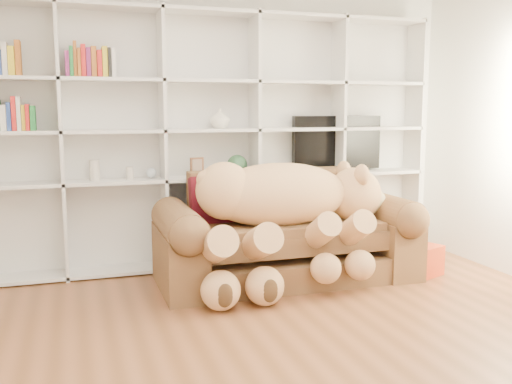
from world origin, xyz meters
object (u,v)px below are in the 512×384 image
object	(u,v)px
sofa	(286,239)
tv	(337,144)
teddy_bear	(284,208)
gift_box	(419,260)

from	to	relation	value
sofa	tv	distance (m)	1.32
sofa	tv	xyz separation A→B (m)	(0.81, 0.69, 0.79)
teddy_bear	tv	bearing A→B (deg)	46.03
sofa	gift_box	size ratio (longest dim) A/B	6.57
sofa	teddy_bear	bearing A→B (deg)	-116.07
sofa	teddy_bear	world-z (taller)	teddy_bear
gift_box	teddy_bear	bearing A→B (deg)	176.63
teddy_bear	gift_box	size ratio (longest dim) A/B	5.39
teddy_bear	gift_box	xyz separation A→B (m)	(1.29, -0.08, -0.54)
sofa	teddy_bear	size ratio (longest dim) A/B	1.22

